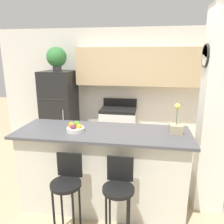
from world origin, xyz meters
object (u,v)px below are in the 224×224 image
at_px(stove_range, 118,129).
at_px(fruit_bowl, 75,128).
at_px(bar_stool_left, 67,185).
at_px(orchid_vase, 176,126).
at_px(trash_bin, 82,144).
at_px(potted_plant_on_fridge, 57,58).
at_px(refrigerator, 60,110).
at_px(bar_stool_right, 119,190).

bearing_deg(stove_range, fruit_bowl, -98.79).
bearing_deg(bar_stool_left, orchid_vase, 28.15).
distance_m(fruit_bowl, trash_bin, 1.91).
bearing_deg(orchid_vase, stove_range, 117.70).
bearing_deg(bar_stool_left, trash_bin, 102.78).
xyz_separation_m(potted_plant_on_fridge, fruit_bowl, (0.98, -1.86, -0.83)).
bearing_deg(refrigerator, bar_stool_right, -56.00).
bearing_deg(trash_bin, potted_plant_on_fridge, 156.49).
bearing_deg(bar_stool_left, fruit_bowl, 96.02).
bearing_deg(refrigerator, potted_plant_on_fridge, 115.89).
bearing_deg(stove_range, bar_stool_right, -82.45).
bearing_deg(fruit_bowl, potted_plant_on_fridge, 117.70).
height_order(refrigerator, bar_stool_left, refrigerator).
distance_m(refrigerator, fruit_bowl, 2.12).
bearing_deg(fruit_bowl, refrigerator, 117.70).
relative_size(stove_range, bar_stool_right, 1.12).
xyz_separation_m(potted_plant_on_fridge, orchid_vase, (2.21, -1.73, -0.79)).
xyz_separation_m(refrigerator, bar_stool_right, (1.59, -2.36, -0.21)).
bearing_deg(fruit_bowl, orchid_vase, 5.98).
relative_size(bar_stool_left, trash_bin, 2.51).
relative_size(fruit_bowl, trash_bin, 0.58).
relative_size(stove_range, orchid_vase, 2.88).
relative_size(refrigerator, potted_plant_on_fridge, 3.46).
relative_size(potted_plant_on_fridge, fruit_bowl, 2.19).
height_order(stove_range, trash_bin, stove_range).
bearing_deg(bar_stool_right, bar_stool_left, 180.00).
bearing_deg(orchid_vase, trash_bin, 138.13).
height_order(potted_plant_on_fridge, trash_bin, potted_plant_on_fridge).
distance_m(stove_range, trash_bin, 0.83).
height_order(stove_range, potted_plant_on_fridge, potted_plant_on_fridge).
distance_m(potted_plant_on_fridge, orchid_vase, 2.92).
relative_size(bar_stool_right, fruit_bowl, 4.33).
relative_size(stove_range, trash_bin, 2.82).
height_order(potted_plant_on_fridge, fruit_bowl, potted_plant_on_fridge).
xyz_separation_m(bar_stool_right, orchid_vase, (0.62, 0.63, 0.52)).
relative_size(potted_plant_on_fridge, orchid_vase, 1.30).
bearing_deg(trash_bin, refrigerator, 156.50).
distance_m(refrigerator, bar_stool_left, 2.59).
bearing_deg(refrigerator, bar_stool_left, -66.46).
distance_m(bar_stool_right, potted_plant_on_fridge, 3.14).
distance_m(stove_range, fruit_bowl, 2.05).
height_order(refrigerator, stove_range, refrigerator).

